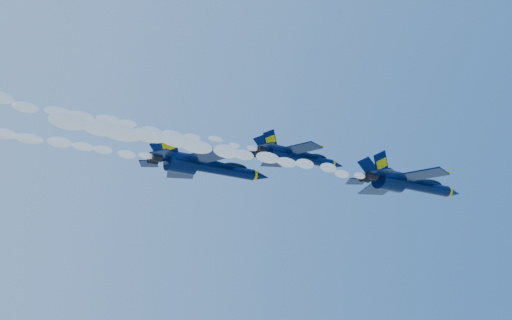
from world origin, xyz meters
TOP-DOWN VIEW (x-y plane):
  - jet_lead at (18.53, -14.38)m, footprint 18.48×15.16m
  - smoke_trail_jet_lead at (-9.60, -14.38)m, footprint 40.48×1.91m
  - jet_second at (6.32, -5.03)m, footprint 15.34×12.58m
  - smoke_trail_jet_second at (-20.48, -5.03)m, footprint 40.48×1.59m
  - jet_third at (-4.74, 1.64)m, footprint 19.00×15.59m

SIDE VIEW (x-z plane):
  - smoke_trail_jet_lead at x=-9.60m, z-range 148.13..149.85m
  - jet_lead at x=18.53m, z-range 145.94..152.81m
  - jet_third at x=-4.74m, z-range 148.78..155.84m
  - smoke_trail_jet_second at x=-20.48m, z-range 152.75..154.17m
  - jet_second at x=6.32m, z-range 150.97..156.67m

